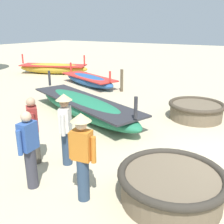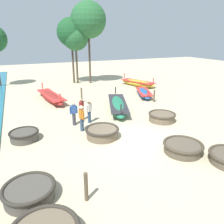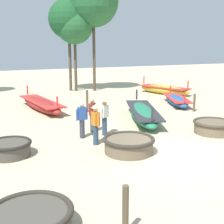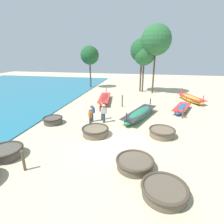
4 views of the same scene
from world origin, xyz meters
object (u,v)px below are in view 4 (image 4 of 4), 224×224
coracle_far_left (53,120)px  long_boat_white_hull (191,99)px  coracle_weathered (135,163)px  mooring_post_shoreline (23,161)px  long_boat_green_hull (182,108)px  long_boat_blue_hull (105,99)px  fisherman_with_hat (92,113)px  mooring_post_inland (183,113)px  coracle_front_right (164,190)px  coracle_far_right (162,132)px  fisherman_crouching (102,111)px  mooring_post_mid_beach (122,101)px  coracle_upturned (6,152)px  tree_rightmost (144,55)px  tree_left_mid (90,55)px  fisherman_standing_left (90,116)px  fisherman_by_coracle (104,112)px  long_boat_ochre_hull (140,114)px  tree_center (142,51)px  tree_leftmost (156,40)px  coracle_beside_post (95,131)px

coracle_far_left → long_boat_white_hull: size_ratio=0.34×
coracle_weathered → mooring_post_shoreline: 5.62m
long_boat_green_hull → long_boat_blue_hull: 8.82m
fisherman_with_hat → mooring_post_inland: 8.20m
coracle_front_right → coracle_far_right: (0.29, 5.67, 0.04)m
coracle_weathered → fisherman_crouching: 7.24m
mooring_post_mid_beach → coracle_far_left: bearing=-130.7°
long_boat_white_hull → long_boat_blue_hull: bearing=-168.0°
coracle_upturned → tree_rightmost: 21.20m
coracle_weathered → mooring_post_mid_beach: bearing=101.5°
long_boat_blue_hull → fisherman_crouching: size_ratio=3.68×
tree_left_mid → fisherman_standing_left: bearing=-72.3°
coracle_far_left → long_boat_white_hull: 16.24m
fisherman_with_hat → mooring_post_mid_beach: 5.23m
coracle_upturned → mooring_post_shoreline: bearing=-25.7°
fisherman_by_coracle → mooring_post_inland: (6.79, 2.37, -0.42)m
coracle_far_right → tree_rightmost: (-1.89, 14.90, 5.08)m
long_boat_white_hull → long_boat_ochre_hull: bearing=-130.2°
long_boat_blue_hull → mooring_post_mid_beach: size_ratio=4.38×
fisherman_by_coracle → coracle_upturned: bearing=-124.8°
long_boat_blue_hull → long_boat_ochre_hull: size_ratio=0.99×
mooring_post_shoreline → tree_center: tree_center is taller
coracle_front_right → coracle_far_right: coracle_far_right is taller
long_boat_ochre_hull → long_boat_white_hull: (5.87, 6.96, -0.00)m
long_boat_white_hull → tree_leftmost: bearing=139.0°
coracle_upturned → fisherman_standing_left: (3.43, 5.04, 0.65)m
coracle_front_right → tree_rightmost: (-1.60, 20.57, 5.12)m
long_boat_ochre_hull → mooring_post_inland: long_boat_ochre_hull is taller
long_boat_green_hull → fisherman_standing_left: bearing=-144.4°
tree_rightmost → fisherman_standing_left: bearing=-104.2°
coracle_weathered → long_boat_ochre_hull: 7.47m
coracle_far_left → fisherman_with_hat: fisherman_with_hat is taller
mooring_post_mid_beach → mooring_post_inland: bearing=-22.7°
tree_left_mid → coracle_beside_post: bearing=-71.2°
long_boat_ochre_hull → long_boat_white_hull: size_ratio=1.22×
coracle_far_left → mooring_post_shoreline: bearing=-73.7°
coracle_far_left → fisherman_standing_left: size_ratio=0.98×
fisherman_crouching → long_boat_green_hull: bearing=27.7°
long_boat_blue_hull → mooring_post_mid_beach: mooring_post_mid_beach is taller
coracle_far_right → fisherman_with_hat: 6.00m
fisherman_standing_left → tree_left_mid: bearing=107.7°
coracle_front_right → mooring_post_shoreline: size_ratio=1.74×
mooring_post_inland → tree_left_mid: bearing=135.4°
long_boat_white_hull → mooring_post_inland: 6.65m
tree_left_mid → coracle_far_right: bearing=-57.4°
mooring_post_mid_beach → tree_rightmost: (1.90, 8.34, 4.74)m
coracle_weathered → fisherman_crouching: bearing=117.8°
tree_rightmost → long_boat_blue_hull: bearing=-122.9°
long_boat_blue_hull → coracle_beside_post: bearing=-80.6°
fisherman_crouching → tree_rightmost: (3.11, 12.52, 4.56)m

